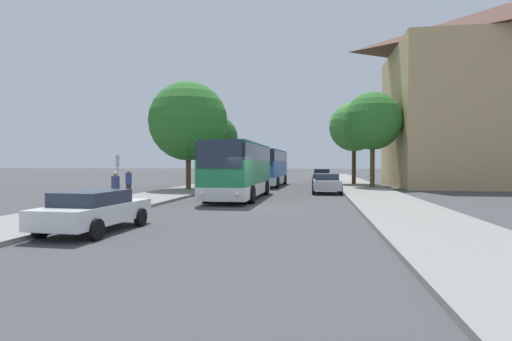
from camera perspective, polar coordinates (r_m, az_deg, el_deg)
ground_plane at (r=20.45m, az=-0.18°, el=-5.14°), size 300.00×300.00×0.00m
sidewalk_left at (r=22.59m, az=-18.06°, el=-4.41°), size 4.00×120.00×0.15m
sidewalk_right at (r=20.58m, az=19.55°, el=-4.95°), size 4.00×120.00×0.15m
building_right_background at (r=44.28m, az=32.30°, el=9.08°), size 20.52×13.18×17.05m
bus_front at (r=24.84m, az=-2.39°, el=0.16°), size 2.93×10.19×3.41m
bus_middle at (r=38.78m, az=1.84°, el=0.51°), size 2.98×10.42×3.47m
parked_car_left_curb at (r=13.83m, az=-22.11°, el=-5.21°), size 2.13×4.38×1.32m
parked_car_right_near at (r=29.47m, az=10.05°, el=-1.78°), size 2.14×3.94×1.45m
parked_car_right_far at (r=42.58m, az=9.36°, el=-0.84°), size 1.98×4.18×1.62m
bus_stop_sign at (r=22.48m, az=-19.18°, el=-0.26°), size 0.08×0.45×2.52m
pedestrian_waiting_near at (r=24.94m, az=-17.74°, el=-1.76°), size 0.36×0.36×1.70m
pedestrian_waiting_far at (r=19.15m, az=-19.43°, el=-2.61°), size 0.36×0.36×1.69m
tree_left_near at (r=32.47m, az=-9.66°, el=6.93°), size 6.27×6.27×8.54m
tree_left_far at (r=36.62m, az=-5.82°, el=4.64°), size 4.08×4.08×6.43m
tree_right_near at (r=41.33m, az=13.83°, el=6.06°), size 4.92×4.92×8.18m
tree_right_mid at (r=36.47m, az=16.32°, el=6.77°), size 5.04×5.04×8.26m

